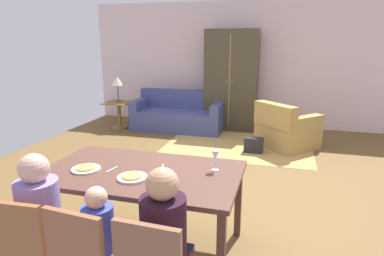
{
  "coord_description": "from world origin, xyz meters",
  "views": [
    {
      "loc": [
        0.96,
        -3.95,
        1.85
      ],
      "look_at": [
        -0.08,
        -0.28,
        0.85
      ],
      "focal_mm": 30.91,
      "sensor_mm": 36.0,
      "label": 1
    }
  ],
  "objects": [
    {
      "name": "armchair",
      "position": [
        1.02,
        1.99,
        0.32
      ],
      "size": [
        1.21,
        1.21,
        0.82
      ],
      "color": "tan",
      "rests_on": "ground_plane"
    },
    {
      "name": "back_wall",
      "position": [
        0.0,
        3.51,
        1.35
      ],
      "size": [
        6.94,
        0.1,
        2.7
      ],
      "primitive_type": "cube",
      "color": "silver",
      "rests_on": "ground_plane"
    },
    {
      "name": "area_rug",
      "position": [
        0.21,
        1.83,
        0.0
      ],
      "size": [
        2.6,
        1.8,
        0.01
      ],
      "primitive_type": "cube",
      "color": "tan",
      "rests_on": "ground_plane"
    },
    {
      "name": "dining_chair_man",
      "position": [
        -0.67,
        -2.33,
        0.49
      ],
      "size": [
        0.44,
        0.44,
        0.87
      ],
      "color": "#945830",
      "rests_on": "ground_plane"
    },
    {
      "name": "dining_table",
      "position": [
        -0.2,
        -1.48,
        0.69
      ],
      "size": [
        1.72,
        1.0,
        0.76
      ],
      "color": "brown",
      "rests_on": "ground_plane"
    },
    {
      "name": "knife",
      "position": [
        -0.05,
        -1.38,
        0.76
      ],
      "size": [
        0.05,
        0.17,
        0.01
      ],
      "primitive_type": "cube",
      "rotation": [
        0.0,
        0.0,
        0.23
      ],
      "color": "silver",
      "rests_on": "dining_table"
    },
    {
      "name": "plate_near_child",
      "position": [
        -0.2,
        -1.66,
        0.77
      ],
      "size": [
        0.25,
        0.25,
        0.02
      ],
      "primitive_type": "cylinder",
      "color": "white",
      "rests_on": "dining_table"
    },
    {
      "name": "plate_near_man",
      "position": [
        -0.67,
        -1.6,
        0.77
      ],
      "size": [
        0.25,
        0.25,
        0.02
      ],
      "primitive_type": "cylinder",
      "color": "silver",
      "rests_on": "dining_table"
    },
    {
      "name": "pizza_near_child",
      "position": [
        -0.2,
        -1.66,
        0.78
      ],
      "size": [
        0.17,
        0.17,
        0.01
      ],
      "primitive_type": "cylinder",
      "color": "#E0974E",
      "rests_on": "plate_near_child"
    },
    {
      "name": "person_woman",
      "position": [
        0.27,
        -2.16,
        0.51
      ],
      "size": [
        0.3,
        0.4,
        1.11
      ],
      "color": "#2E3052",
      "rests_on": "ground_plane"
    },
    {
      "name": "ground_plane",
      "position": [
        0.0,
        0.43,
        -0.01
      ],
      "size": [
        6.94,
        6.06,
        0.02
      ],
      "primitive_type": "cube",
      "color": "brown"
    },
    {
      "name": "fork",
      "position": [
        -0.46,
        -1.53,
        0.76
      ],
      "size": [
        0.04,
        0.15,
        0.01
      ],
      "primitive_type": "cube",
      "rotation": [
        0.0,
        0.0,
        -0.19
      ],
      "color": "silver",
      "rests_on": "dining_table"
    },
    {
      "name": "table_lamp",
      "position": [
        -2.51,
        2.43,
        1.01
      ],
      "size": [
        0.26,
        0.26,
        0.54
      ],
      "color": "brown",
      "rests_on": "side_table"
    },
    {
      "name": "couch",
      "position": [
        -1.21,
        2.69,
        0.3
      ],
      "size": [
        1.92,
        0.86,
        0.82
      ],
      "color": "#434B86",
      "rests_on": "ground_plane"
    },
    {
      "name": "handbag",
      "position": [
        0.51,
        1.53,
        0.13
      ],
      "size": [
        0.32,
        0.16,
        0.26
      ],
      "primitive_type": "cube",
      "color": "black",
      "rests_on": "ground_plane"
    },
    {
      "name": "person_man",
      "position": [
        -0.68,
        -2.16,
        0.51
      ],
      "size": [
        0.3,
        0.41,
        1.11
      ],
      "color": "#37334E",
      "rests_on": "ground_plane"
    },
    {
      "name": "armoire",
      "position": [
        -0.16,
        3.12,
        1.05
      ],
      "size": [
        1.1,
        0.59,
        2.1
      ],
      "color": "#473F2C",
      "rests_on": "ground_plane"
    },
    {
      "name": "wine_glass",
      "position": [
        0.42,
        -1.3,
        0.89
      ],
      "size": [
        0.07,
        0.07,
        0.19
      ],
      "color": "silver",
      "rests_on": "dining_table"
    },
    {
      "name": "person_child",
      "position": [
        -0.2,
        -2.16,
        0.43
      ],
      "size": [
        0.22,
        0.3,
        0.92
      ],
      "color": "#302E53",
      "rests_on": "ground_plane"
    },
    {
      "name": "pizza_near_man",
      "position": [
        -0.67,
        -1.6,
        0.78
      ],
      "size": [
        0.17,
        0.17,
        0.01
      ],
      "primitive_type": "cylinder",
      "color": "gold",
      "rests_on": "plate_near_man"
    },
    {
      "name": "side_table",
      "position": [
        -2.51,
        2.43,
        0.38
      ],
      "size": [
        0.56,
        0.56,
        0.58
      ],
      "color": "olive",
      "rests_on": "ground_plane"
    }
  ]
}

